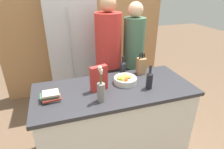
{
  "coord_description": "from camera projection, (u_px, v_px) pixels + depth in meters",
  "views": [
    {
      "loc": [
        -0.58,
        -1.71,
        1.92
      ],
      "look_at": [
        0.0,
        0.1,
        1.01
      ],
      "focal_mm": 30.0,
      "sensor_mm": 36.0,
      "label": 1
    }
  ],
  "objects": [
    {
      "name": "person_in_blue",
      "position": [
        133.0,
        56.0,
        2.72
      ],
      "size": [
        0.3,
        0.3,
        1.73
      ],
      "rotation": [
        0.0,
        0.0,
        0.25
      ],
      "color": "#383842",
      "rests_on": "ground_plane"
    },
    {
      "name": "knife_block",
      "position": [
        141.0,
        66.0,
        2.37
      ],
      "size": [
        0.1,
        0.09,
        0.29
      ],
      "color": "#A87A4C",
      "rests_on": "kitchen_island"
    },
    {
      "name": "kitchen_island",
      "position": [
        114.0,
        120.0,
        2.26
      ],
      "size": [
        1.76,
        0.77,
        0.89
      ],
      "color": "silver",
      "rests_on": "ground_plane"
    },
    {
      "name": "ground_plane",
      "position": [
        114.0,
        147.0,
        2.45
      ],
      "size": [
        14.0,
        14.0,
        0.0
      ],
      "primitive_type": "plane",
      "color": "brown"
    },
    {
      "name": "person_at_sink",
      "position": [
        108.0,
        56.0,
        2.63
      ],
      "size": [
        0.36,
        0.36,
        1.82
      ],
      "rotation": [
        0.0,
        0.0,
        0.4
      ],
      "color": "#383842",
      "rests_on": "ground_plane"
    },
    {
      "name": "bottle_oil",
      "position": [
        149.0,
        79.0,
        2.02
      ],
      "size": [
        0.07,
        0.07,
        0.27
      ],
      "color": "black",
      "rests_on": "kitchen_island"
    },
    {
      "name": "book_stack",
      "position": [
        51.0,
        96.0,
        1.84
      ],
      "size": [
        0.2,
        0.16,
        0.08
      ],
      "color": "#B7A88E",
      "rests_on": "kitchen_island"
    },
    {
      "name": "cereal_box",
      "position": [
        99.0,
        78.0,
        1.97
      ],
      "size": [
        0.19,
        0.1,
        0.28
      ],
      "color": "red",
      "rests_on": "kitchen_island"
    },
    {
      "name": "refrigerator",
      "position": [
        72.0,
        47.0,
        3.1
      ],
      "size": [
        0.75,
        0.62,
        2.0
      ],
      "color": "#B7B7BC",
      "rests_on": "ground_plane"
    },
    {
      "name": "coffee_mug",
      "position": [
        100.0,
        76.0,
        2.23
      ],
      "size": [
        0.09,
        0.12,
        0.08
      ],
      "color": "#42664C",
      "rests_on": "kitchen_island"
    },
    {
      "name": "bottle_vinegar",
      "position": [
        123.0,
        68.0,
        2.33
      ],
      "size": [
        0.08,
        0.08,
        0.25
      ],
      "color": "black",
      "rests_on": "kitchen_island"
    },
    {
      "name": "flower_vase",
      "position": [
        101.0,
        89.0,
        1.78
      ],
      "size": [
        0.08,
        0.08,
        0.38
      ],
      "color": "gray",
      "rests_on": "kitchen_island"
    },
    {
      "name": "fruit_bowl",
      "position": [
        125.0,
        79.0,
        2.15
      ],
      "size": [
        0.27,
        0.27,
        0.11
      ],
      "color": "silver",
      "rests_on": "kitchen_island"
    },
    {
      "name": "back_wall_wood",
      "position": [
        84.0,
        23.0,
        3.36
      ],
      "size": [
        2.96,
        0.12,
        2.6
      ],
      "color": "#AD7A4C",
      "rests_on": "ground_plane"
    }
  ]
}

